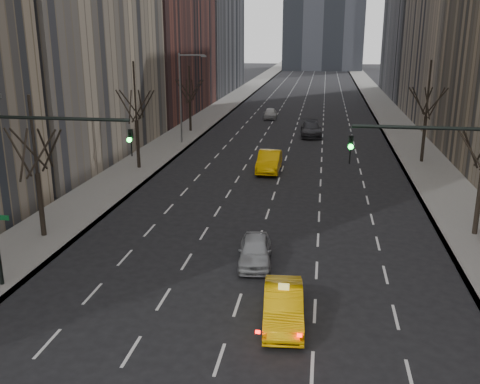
% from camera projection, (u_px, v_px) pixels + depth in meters
% --- Properties ---
extents(sidewalk_left, '(4.50, 320.00, 0.15)m').
position_uv_depth(sidewalk_left, '(218.00, 110.00, 79.33)').
color(sidewalk_left, slate).
rests_on(sidewalk_left, ground).
extents(sidewalk_right, '(4.50, 320.00, 0.15)m').
position_uv_depth(sidewalk_right, '(388.00, 114.00, 75.70)').
color(sidewalk_right, slate).
rests_on(sidewalk_right, ground).
extents(tree_lw_b, '(3.36, 3.50, 7.82)m').
position_uv_depth(tree_lw_b, '(37.00, 174.00, 29.02)').
color(tree_lw_b, black).
rests_on(tree_lw_b, ground).
extents(tree_lw_c, '(3.36, 3.50, 8.74)m').
position_uv_depth(tree_lw_c, '(137.00, 122.00, 44.08)').
color(tree_lw_c, black).
rests_on(tree_lw_c, ground).
extents(tree_lw_d, '(3.36, 3.50, 7.36)m').
position_uv_depth(tree_lw_d, '(190.00, 101.00, 61.26)').
color(tree_lw_d, black).
rests_on(tree_lw_d, ground).
extents(tree_rw_c, '(3.36, 3.50, 8.74)m').
position_uv_depth(tree_rw_c, '(426.00, 118.00, 46.20)').
color(tree_rw_c, black).
rests_on(tree_rw_c, ground).
extents(traffic_mast_left, '(6.69, 0.39, 8.00)m').
position_uv_depth(traffic_mast_left, '(23.00, 171.00, 22.41)').
color(traffic_mast_left, black).
rests_on(traffic_mast_left, ground).
extents(streetlight_far, '(2.83, 0.22, 9.00)m').
position_uv_depth(streetlight_far, '(184.00, 89.00, 53.87)').
color(streetlight_far, slate).
rests_on(streetlight_far, ground).
extents(taxi_sedan, '(1.88, 4.50, 1.45)m').
position_uv_depth(taxi_sedan, '(283.00, 306.00, 21.07)').
color(taxi_sedan, '#FFB905').
rests_on(taxi_sedan, ground).
extents(silver_sedan_ahead, '(1.98, 4.12, 1.36)m').
position_uv_depth(silver_sedan_ahead, '(255.00, 251.00, 26.52)').
color(silver_sedan_ahead, '#96989D').
rests_on(silver_sedan_ahead, ground).
extents(far_taxi, '(1.79, 5.12, 1.69)m').
position_uv_depth(far_taxi, '(269.00, 161.00, 44.29)').
color(far_taxi, '#FFB705').
rests_on(far_taxi, ground).
extents(far_suv_grey, '(2.58, 5.62, 1.59)m').
position_uv_depth(far_suv_grey, '(311.00, 129.00, 59.41)').
color(far_suv_grey, '#2C2C31').
rests_on(far_suv_grey, ground).
extents(far_car_white, '(1.83, 4.15, 1.39)m').
position_uv_depth(far_car_white, '(270.00, 113.00, 71.74)').
color(far_car_white, '#BCBCBC').
rests_on(far_car_white, ground).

